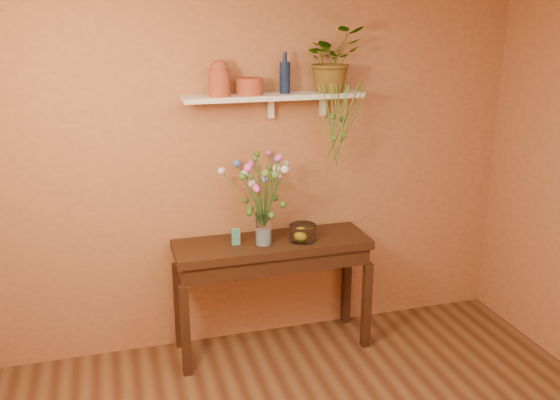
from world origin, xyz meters
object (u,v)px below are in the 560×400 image
at_px(terracotta_jug, 219,79).
at_px(blue_bottle, 285,77).
at_px(glass_bowl, 303,233).
at_px(bouquet, 261,180).
at_px(sideboard, 272,257).
at_px(glass_vase, 264,231).
at_px(spider_plant, 332,59).

relative_size(terracotta_jug, blue_bottle, 0.87).
relative_size(terracotta_jug, glass_bowl, 1.25).
bearing_deg(bouquet, sideboard, 23.37).
height_order(glass_vase, glass_bowl, glass_vase).
distance_m(sideboard, glass_bowl, 0.29).
distance_m(spider_plant, bouquet, 1.01).
distance_m(terracotta_jug, glass_vase, 1.12).
bearing_deg(blue_bottle, terracotta_jug, -175.06).
bearing_deg(spider_plant, glass_bowl, -145.83).
bearing_deg(spider_plant, bouquet, -163.73).
distance_m(bouquet, glass_bowl, 0.53).
bearing_deg(sideboard, blue_bottle, 44.70).
bearing_deg(glass_bowl, terracotta_jug, 165.55).
xyz_separation_m(glass_vase, bouquet, (-0.01, 0.01, 0.38)).
relative_size(blue_bottle, glass_vase, 1.19).
bearing_deg(glass_vase, sideboard, 32.80).
distance_m(glass_vase, glass_bowl, 0.30).
xyz_separation_m(blue_bottle, spider_plant, (0.35, -0.00, 0.12)).
bearing_deg(bouquet, glass_vase, -46.73).
relative_size(terracotta_jug, spider_plant, 0.53).
xyz_separation_m(terracotta_jug, blue_bottle, (0.48, 0.04, -0.00)).
bearing_deg(glass_vase, terracotta_jug, 151.73).
height_order(sideboard, terracotta_jug, terracotta_jug).
relative_size(terracotta_jug, glass_vase, 1.03).
relative_size(blue_bottle, spider_plant, 0.62).
xyz_separation_m(sideboard, blue_bottle, (0.14, 0.13, 1.30)).
relative_size(spider_plant, glass_bowl, 2.33).
relative_size(sideboard, terracotta_jug, 5.82).
bearing_deg(sideboard, glass_bowl, -13.46).
bearing_deg(sideboard, bouquet, -156.63).
bearing_deg(spider_plant, sideboard, -165.09).
bearing_deg(bouquet, blue_bottle, 37.54).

